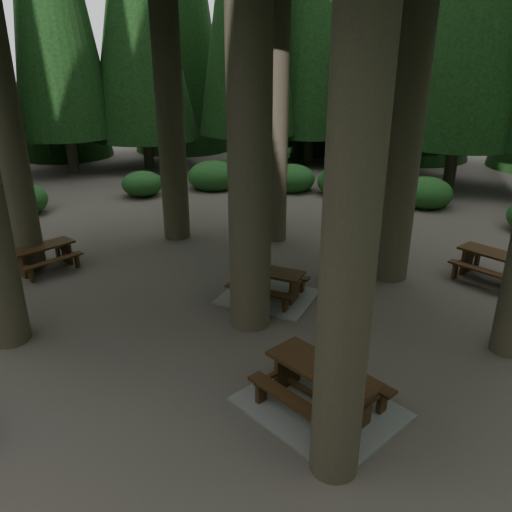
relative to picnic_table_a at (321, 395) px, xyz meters
The scene contains 6 objects.
ground 3.64m from the picnic_table_a, 155.48° to the left, with size 80.00×80.00×0.00m, color #514842.
picnic_table_a is the anchor object (origin of this frame).
picnic_table_b 8.70m from the picnic_table_a, behind, with size 1.48×1.73×0.68m.
picnic_table_c 4.05m from the picnic_table_a, 133.99° to the left, with size 2.29×1.99×0.70m.
picnic_table_d 6.97m from the picnic_table_a, 78.58° to the left, with size 2.04×1.81×0.75m.
shrub_ring 3.44m from the picnic_table_a, 139.00° to the left, with size 23.86×24.64×1.49m.
Camera 1 is at (6.03, -7.50, 5.24)m, focal length 35.00 mm.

